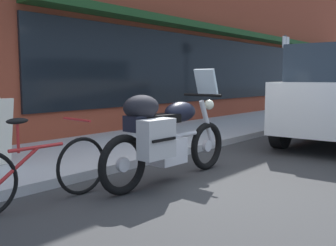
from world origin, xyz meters
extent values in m
plane|color=#353535|center=(0.00, 0.00, 0.00)|extent=(80.00, 80.00, 0.00)
cube|color=brown|center=(7.76, 3.99, 3.86)|extent=(23.52, 0.35, 7.71)
cube|color=black|center=(7.76, 3.79, 1.55)|extent=(16.46, 0.06, 1.80)
cube|color=#1E471E|center=(7.76, 3.57, 2.65)|extent=(16.46, 0.60, 0.16)
cube|color=#B1B1B1|center=(9.00, 2.55, 0.06)|extent=(30.00, 2.53, 0.12)
torus|color=black|center=(0.44, 0.46, 0.34)|extent=(0.68, 0.11, 0.68)
cylinder|color=silver|center=(0.44, 0.46, 0.34)|extent=(0.16, 0.06, 0.16)
torus|color=black|center=(-1.14, 0.50, 0.34)|extent=(0.68, 0.11, 0.68)
cylinder|color=silver|center=(-1.14, 0.50, 0.34)|extent=(0.16, 0.06, 0.16)
cube|color=silver|center=(-0.40, 0.48, 0.39)|extent=(0.45, 0.31, 0.32)
cylinder|color=silver|center=(-0.35, 0.48, 0.56)|extent=(1.03, 0.09, 0.06)
ellipsoid|color=black|center=(-0.15, 0.48, 0.86)|extent=(0.53, 0.29, 0.26)
cube|color=black|center=(-0.57, 0.49, 0.80)|extent=(0.61, 0.25, 0.11)
cube|color=black|center=(-0.90, 0.49, 0.78)|extent=(0.29, 0.23, 0.18)
cylinder|color=silver|center=(0.44, 0.46, 0.66)|extent=(0.35, 0.08, 0.67)
cylinder|color=black|center=(0.32, 0.46, 1.06)|extent=(0.05, 0.62, 0.04)
cube|color=silver|center=(0.40, 0.46, 1.24)|extent=(0.16, 0.32, 0.35)
sphere|color=#EAEACC|center=(0.48, 0.46, 0.92)|extent=(0.14, 0.14, 0.14)
cube|color=#ADADAD|center=(-0.86, 0.25, 0.62)|extent=(0.44, 0.21, 0.44)
cube|color=black|center=(-0.86, 0.14, 0.62)|extent=(0.37, 0.03, 0.03)
ellipsoid|color=black|center=(-0.85, 0.49, 0.96)|extent=(0.49, 0.33, 0.28)
torus|color=black|center=(-1.43, 0.86, 0.32)|extent=(0.64, 0.06, 0.64)
cylinder|color=#B22323|center=(-1.96, 0.88, 0.60)|extent=(0.58, 0.06, 0.04)
cylinder|color=#B22323|center=(-2.17, 0.89, 0.44)|extent=(0.46, 0.05, 0.33)
cylinder|color=#B22323|center=(-2.15, 0.89, 0.72)|extent=(0.03, 0.03, 0.30)
ellipsoid|color=black|center=(-2.15, 0.89, 0.88)|extent=(0.22, 0.11, 0.06)
cylinder|color=#B22323|center=(-1.48, 0.86, 0.84)|extent=(0.04, 0.48, 0.03)
cylinder|color=black|center=(5.62, 0.50, 0.33)|extent=(0.67, 0.25, 0.66)
cylinder|color=black|center=(2.71, 0.36, 0.33)|extent=(0.67, 0.25, 0.66)
cylinder|color=#59595B|center=(6.59, 2.01, 1.31)|extent=(0.07, 0.07, 2.37)
cube|color=silver|center=(6.59, 1.99, 2.29)|extent=(0.44, 0.02, 0.32)
camera|label=1|loc=(-4.02, -2.56, 1.29)|focal=41.22mm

